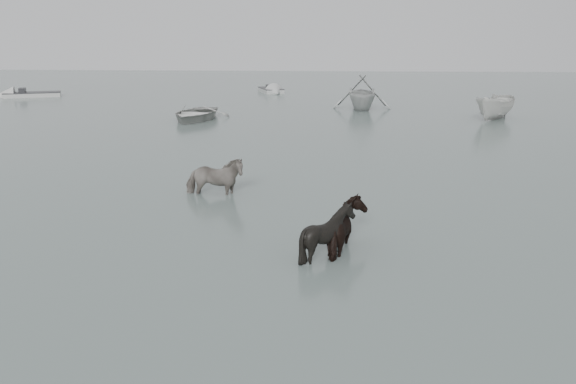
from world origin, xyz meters
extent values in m
plane|color=#495753|center=(0.00, 0.00, 0.00)|extent=(140.00, 140.00, 0.00)
imported|color=black|center=(-3.92, 3.34, 0.80)|extent=(1.92, 0.90, 1.60)
imported|color=black|center=(0.13, -1.04, 0.77)|extent=(1.63, 1.79, 1.53)
imported|color=black|center=(-0.37, -1.60, 0.72)|extent=(1.34, 1.20, 1.44)
imported|color=#ADAEA9|center=(-8.35, 19.61, 0.49)|extent=(3.91, 5.09, 0.98)
imported|color=#AEB1AE|center=(1.90, 25.47, 1.24)|extent=(4.15, 4.79, 2.49)
imported|color=beige|center=(9.59, 20.96, 0.81)|extent=(3.75, 4.32, 1.62)
camera|label=1|loc=(-0.41, -13.47, 4.81)|focal=35.00mm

